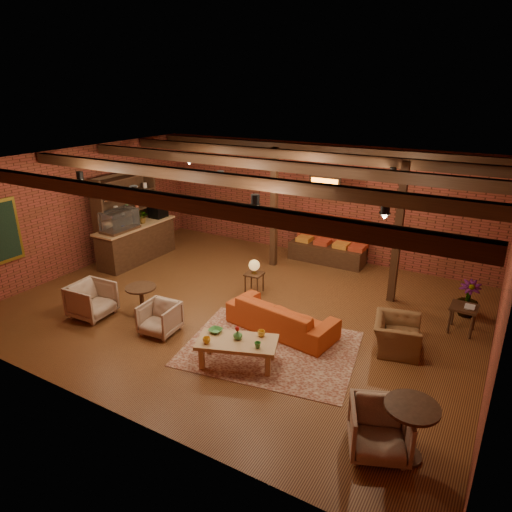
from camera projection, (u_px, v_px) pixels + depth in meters
The scene contains 29 objects.
floor at pixel (243, 306), 10.27m from camera, with size 10.00×10.00×0.00m, color #36190D.
ceiling at pixel (241, 164), 9.14m from camera, with size 10.00×8.00×0.02m, color black.
wall_back at pixel (316, 200), 12.95m from camera, with size 10.00×0.02×3.20m, color brown.
wall_front at pixel (94, 317), 6.47m from camera, with size 10.00×0.02×3.20m, color brown.
wall_left at pixel (81, 209), 12.05m from camera, with size 0.02×8.00×3.20m, color brown.
wall_right at pixel (505, 288), 7.37m from camera, with size 0.02×8.00×3.20m, color brown.
ceiling_beams at pixel (241, 170), 9.18m from camera, with size 9.80×6.40×0.22m, color black, non-canonical shape.
ceiling_pipe at pixel (278, 169), 10.56m from camera, with size 0.12×0.12×9.60m, color black.
post_left at pixel (274, 209), 12.09m from camera, with size 0.16×0.16×3.20m, color black.
post_right at pixel (398, 234), 10.02m from camera, with size 0.16×0.16×3.20m, color black.
service_counter at pixel (136, 233), 12.72m from camera, with size 0.80×2.50×1.60m, color black, non-canonical shape.
plant_counter at pixel (142, 217), 12.68m from camera, with size 0.35×0.39×0.30m, color #337F33.
shelving_hutch at pixel (127, 216), 12.84m from camera, with size 0.52×2.00×2.40m, color black, non-canonical shape.
chalkboard_menu at pixel (0, 232), 10.15m from camera, with size 0.08×0.96×1.46m, color black.
banquette at pixel (328, 245), 12.69m from camera, with size 2.10×0.70×1.00m, color #A8341C, non-canonical shape.
service_sign at pixel (325, 182), 11.67m from camera, with size 0.86×0.06×0.30m, color orange.
ceiling_spotlights at pixel (241, 180), 9.26m from camera, with size 6.40×4.40×0.28m, color black, non-canonical shape.
rug at pixel (271, 348), 8.64m from camera, with size 3.15×2.41×0.01m, color maroon.
sofa at pixel (282, 316), 9.15m from camera, with size 2.25×0.88×0.66m, color #A93E17.
coffee_table at pixel (237, 343), 8.02m from camera, with size 1.56×1.14×0.73m.
side_table_lamp at pixel (254, 268), 10.75m from camera, with size 0.42×0.42×0.83m.
round_table_left at pixel (142, 296), 9.71m from camera, with size 0.65×0.65×0.68m.
armchair_a at pixel (92, 299), 9.71m from camera, with size 0.80×0.75×0.83m, color beige.
armchair_b at pixel (160, 317), 9.08m from camera, with size 0.68×0.64×0.70m, color beige.
armchair_right at pixel (397, 330), 8.46m from camera, with size 0.95×0.62×0.83m, color brown.
side_table_book at pixel (464, 308), 9.05m from camera, with size 0.53×0.53×0.59m.
round_table_right at pixel (410, 423), 5.93m from camera, with size 0.71×0.71×0.84m.
armchair_far at pixel (379, 427), 6.09m from camera, with size 0.78×0.73×0.80m, color beige.
plant_tall at pixel (474, 264), 9.47m from camera, with size 1.34×1.34×2.39m, color #4C7F4C.
Camera 1 is at (4.86, -7.82, 4.70)m, focal length 32.00 mm.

